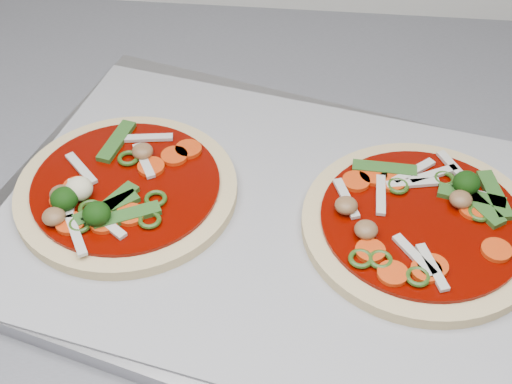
# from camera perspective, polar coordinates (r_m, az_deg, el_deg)

# --- Properties ---
(baking_tray) EXTENTS (0.57, 0.48, 0.02)m
(baking_tray) POSITION_cam_1_polar(r_m,az_deg,el_deg) (0.64, 1.09, -2.58)
(baking_tray) COLOR #96969B
(baking_tray) RESTS_ON countertop
(parchment) EXTENTS (0.53, 0.43, 0.00)m
(parchment) POSITION_cam_1_polar(r_m,az_deg,el_deg) (0.63, 1.10, -2.03)
(parchment) COLOR #939399
(parchment) RESTS_ON baking_tray
(pizza_left) EXTENTS (0.25, 0.25, 0.03)m
(pizza_left) POSITION_cam_1_polar(r_m,az_deg,el_deg) (0.65, -10.69, 0.17)
(pizza_left) COLOR tan
(pizza_left) RESTS_ON parchment
(pizza_right) EXTENTS (0.21, 0.21, 0.03)m
(pizza_right) POSITION_cam_1_polar(r_m,az_deg,el_deg) (0.63, 13.13, -2.40)
(pizza_right) COLOR tan
(pizza_right) RESTS_ON parchment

